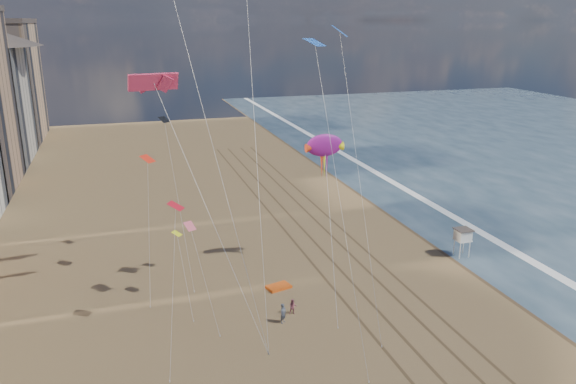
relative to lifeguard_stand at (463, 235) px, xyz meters
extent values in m
plane|color=#42301E|center=(2.70, 14.88, -2.59)|extent=(260.00, 260.00, 0.00)
plane|color=white|center=(6.90, 14.88, -2.59)|extent=(260.00, 260.00, 0.00)
cube|color=brown|center=(-17.50, 4.88, -2.58)|extent=(0.28, 120.00, 0.01)
cube|color=brown|center=(-15.10, 4.88, -2.58)|extent=(0.28, 120.00, 0.01)
cube|color=brown|center=(-12.30, 4.88, -2.58)|extent=(0.28, 120.00, 0.01)
cube|color=brown|center=(-10.10, 4.88, -2.58)|extent=(0.28, 120.00, 0.01)
cylinder|color=white|center=(-0.62, -0.62, -1.66)|extent=(0.12, 0.12, 1.86)
cylinder|color=white|center=(0.62, -0.62, -1.66)|extent=(0.12, 0.12, 1.86)
cylinder|color=white|center=(-0.62, 0.62, -1.66)|extent=(0.12, 0.12, 1.86)
cylinder|color=white|center=(0.62, 0.62, -1.66)|extent=(0.12, 0.12, 1.86)
cube|color=white|center=(0.00, 0.00, -0.57)|extent=(1.65, 1.65, 0.12)
cube|color=white|center=(0.00, 0.00, 0.05)|extent=(1.55, 1.55, 1.14)
cube|color=#473D38|center=(0.00, 0.00, 0.72)|extent=(1.86, 1.86, 0.10)
cube|color=#E15213|center=(-22.89, -1.72, -2.45)|extent=(2.74, 2.13, 0.27)
ellipsoid|color=#92168B|center=(-16.36, 2.88, 11.16)|extent=(4.30, 0.81, 2.55)
cone|color=red|center=(-17.89, 2.88, 10.96)|extent=(1.15, 0.96, 0.96)
cone|color=#FEFD1A|center=(-14.83, 2.88, 10.96)|extent=(1.15, 0.96, 0.96)
cylinder|color=silver|center=(-18.17, -4.04, 3.80)|extent=(0.03, 0.03, 19.18)
imported|color=#4F5665|center=(-24.41, -8.54, -1.63)|extent=(0.83, 0.80, 1.91)
imported|color=#984D59|center=(-23.09, -7.31, -1.82)|extent=(0.85, 0.72, 1.54)
cube|color=#D12E56|center=(-34.10, -1.37, 18.83)|extent=(4.44, 1.50, 1.52)
plane|color=blue|center=(-21.88, -9.02, 22.32)|extent=(2.17, 2.13, 0.59)
plane|color=#FDFF1A|center=(-32.25, 5.96, 1.68)|extent=(1.40, 1.42, 0.42)
plane|color=red|center=(-33.36, -7.28, 9.19)|extent=(1.70, 1.75, 0.58)
plane|color=black|center=(-32.53, 9.89, 13.59)|extent=(1.60, 1.55, 0.56)
plane|color=#E95A70|center=(-31.64, -1.61, 5.17)|extent=(1.45, 1.35, 0.67)
plane|color=#FF2C15|center=(-34.82, 4.75, 10.54)|extent=(1.92, 1.92, 0.61)
plane|color=blue|center=(-18.44, -5.70, 23.11)|extent=(1.98, 2.11, 0.95)
camera|label=1|loc=(-37.33, -52.41, 23.98)|focal=35.00mm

